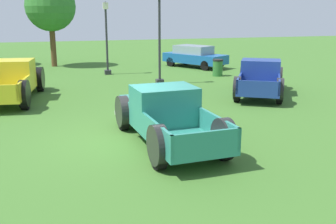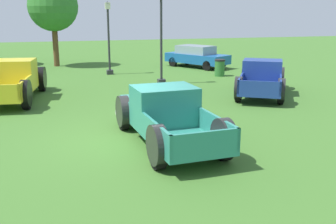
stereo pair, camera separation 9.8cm
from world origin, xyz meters
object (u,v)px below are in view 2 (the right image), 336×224
object	(u,v)px
pickup_truck_behind_right	(14,80)
lamp_post_far	(109,37)
pickup_truck_foreground	(164,114)
trash_can	(220,68)
lamp_post_near	(161,36)
pickup_truck_behind_left	(262,77)
oak_tree_west	(53,7)
sedan_distant_a	(197,56)

from	to	relation	value
pickup_truck_behind_right	lamp_post_far	xyz separation A→B (m)	(4.76, 5.49, 1.38)
pickup_truck_foreground	trash_can	size ratio (longest dim) A/B	5.47
pickup_truck_behind_right	lamp_post_near	world-z (taller)	lamp_post_near
pickup_truck_behind_left	trash_can	world-z (taller)	pickup_truck_behind_left
lamp_post_near	lamp_post_far	size ratio (longest dim) A/B	1.11
pickup_truck_behind_right	lamp_post_far	distance (m)	7.40
oak_tree_west	sedan_distant_a	bearing A→B (deg)	-19.01
lamp_post_far	oak_tree_west	xyz separation A→B (m)	(-2.94, 4.52, 1.71)
pickup_truck_behind_right	lamp_post_far	bearing A→B (deg)	49.07
sedan_distant_a	pickup_truck_foreground	bearing A→B (deg)	-113.25
pickup_truck_foreground	pickup_truck_behind_left	bearing A→B (deg)	41.12
pickup_truck_behind_left	oak_tree_west	size ratio (longest dim) A/B	0.94
pickup_truck_foreground	pickup_truck_behind_left	world-z (taller)	pickup_truck_foreground
oak_tree_west	lamp_post_far	bearing A→B (deg)	-56.96
pickup_truck_behind_left	trash_can	xyz separation A→B (m)	(0.14, 5.09, -0.24)
pickup_truck_foreground	sedan_distant_a	world-z (taller)	pickup_truck_foreground
pickup_truck_behind_left	sedan_distant_a	world-z (taller)	pickup_truck_behind_left
trash_can	oak_tree_west	bearing A→B (deg)	142.12
pickup_truck_behind_right	lamp_post_near	bearing A→B (deg)	12.81
pickup_truck_behind_left	lamp_post_near	world-z (taller)	lamp_post_near
pickup_truck_behind_left	lamp_post_far	xyz separation A→B (m)	(-5.76, 7.45, 1.44)
pickup_truck_behind_right	sedan_distant_a	bearing A→B (deg)	33.19
lamp_post_far	trash_can	bearing A→B (deg)	-21.79
lamp_post_near	trash_can	xyz separation A→B (m)	(3.83, 1.58, -1.91)
lamp_post_near	lamp_post_far	world-z (taller)	lamp_post_near
lamp_post_far	trash_can	xyz separation A→B (m)	(5.90, -2.36, -1.68)
lamp_post_near	trash_can	world-z (taller)	lamp_post_near
lamp_post_far	sedan_distant_a	bearing A→B (deg)	14.06
lamp_post_far	pickup_truck_behind_left	bearing A→B (deg)	-52.26
sedan_distant_a	oak_tree_west	world-z (taller)	oak_tree_west
pickup_truck_foreground	sedan_distant_a	distance (m)	15.34
lamp_post_far	oak_tree_west	bearing A→B (deg)	123.04
pickup_truck_foreground	oak_tree_west	world-z (taller)	oak_tree_west
sedan_distant_a	pickup_truck_behind_left	bearing A→B (deg)	-90.82
lamp_post_far	trash_can	world-z (taller)	lamp_post_far
lamp_post_near	oak_tree_west	size ratio (longest dim) A/B	0.83
pickup_truck_foreground	pickup_truck_behind_left	xyz separation A→B (m)	(5.93, 5.18, -0.02)
pickup_truck_foreground	pickup_truck_behind_right	bearing A→B (deg)	122.81
pickup_truck_behind_left	sedan_distant_a	bearing A→B (deg)	89.18
sedan_distant_a	lamp_post_near	bearing A→B (deg)	-125.21
pickup_truck_behind_left	trash_can	bearing A→B (deg)	88.43
pickup_truck_foreground	lamp_post_near	xyz separation A→B (m)	(2.24, 8.68, 1.65)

